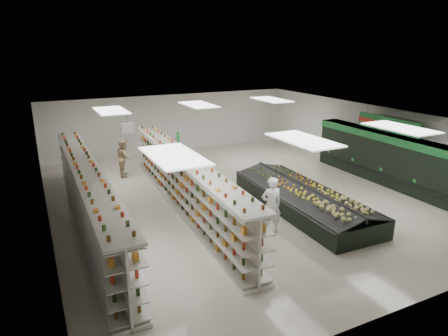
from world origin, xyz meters
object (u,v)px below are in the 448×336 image
gondola_center (184,184)px  shopper_background (124,158)px  gondola_left (89,199)px  shopper_main (271,205)px  produce_island (303,198)px  soda_endcap (169,151)px

gondola_center → shopper_background: bearing=105.2°
gondola_left → shopper_main: (5.16, -3.07, 0.00)m
gondola_left → produce_island: 7.52m
produce_island → shopper_background: shopper_background is taller
shopper_main → shopper_background: size_ratio=1.08×
produce_island → gondola_left: bearing=164.7°
gondola_center → soda_endcap: (1.19, 5.26, -0.13)m
shopper_main → gondola_center: bearing=-50.9°
gondola_center → produce_island: bearing=-25.1°
gondola_left → soda_endcap: size_ratio=7.13×
produce_island → shopper_background: size_ratio=3.77×
shopper_main → shopper_background: bearing=-60.9°
gondola_center → produce_island: size_ratio=1.78×
shopper_background → produce_island: bearing=-132.6°
gondola_left → shopper_main: size_ratio=6.26×
shopper_background → gondola_left: bearing=166.4°
gondola_left → shopper_main: 6.00m
gondola_center → soda_endcap: gondola_center is taller
gondola_left → produce_island: bearing=-15.0°
gondola_center → produce_island: gondola_center is taller
gondola_left → gondola_center: gondola_left is taller
gondola_left → shopper_main: bearing=-30.4°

